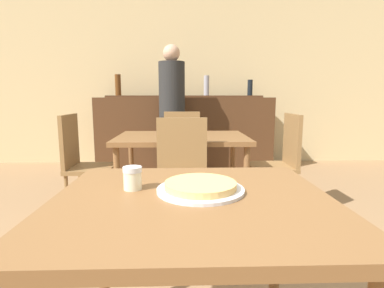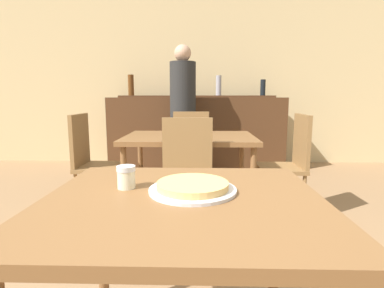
{
  "view_description": "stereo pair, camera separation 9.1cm",
  "coord_description": "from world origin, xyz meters",
  "px_view_note": "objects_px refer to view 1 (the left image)",
  "views": [
    {
      "loc": [
        -0.03,
        -0.99,
        1.1
      ],
      "look_at": [
        0.02,
        0.55,
        0.85
      ],
      "focal_mm": 28.0,
      "sensor_mm": 36.0,
      "label": 1
    },
    {
      "loc": [
        0.06,
        -0.99,
        1.1
      ],
      "look_at": [
        0.02,
        0.55,
        0.85
      ],
      "focal_mm": 28.0,
      "sensor_mm": 36.0,
      "label": 2
    }
  ],
  "objects_px": {
    "chair_far_side_left": "(81,159)",
    "pizza_tray": "(200,187)",
    "cheese_shaker": "(133,178)",
    "chair_far_side_back": "(182,148)",
    "chair_far_side_front": "(182,174)",
    "person_standing": "(172,108)",
    "chair_far_side_right": "(281,158)"
  },
  "relations": [
    {
      "from": "chair_far_side_right",
      "to": "cheese_shaker",
      "type": "distance_m",
      "value": 1.98
    },
    {
      "from": "cheese_shaker",
      "to": "person_standing",
      "type": "xyz_separation_m",
      "value": [
        0.05,
        2.88,
        0.16
      ]
    },
    {
      "from": "chair_far_side_back",
      "to": "cheese_shaker",
      "type": "relative_size",
      "value": 10.94
    },
    {
      "from": "cheese_shaker",
      "to": "pizza_tray",
      "type": "bearing_deg",
      "value": -7.74
    },
    {
      "from": "cheese_shaker",
      "to": "chair_far_side_left",
      "type": "bearing_deg",
      "value": 114.54
    },
    {
      "from": "chair_far_side_back",
      "to": "cheese_shaker",
      "type": "distance_m",
      "value": 2.21
    },
    {
      "from": "chair_far_side_front",
      "to": "chair_far_side_left",
      "type": "distance_m",
      "value": 1.08
    },
    {
      "from": "chair_far_side_front",
      "to": "person_standing",
      "type": "distance_m",
      "value": 1.87
    },
    {
      "from": "chair_far_side_back",
      "to": "chair_far_side_right",
      "type": "height_order",
      "value": "same"
    },
    {
      "from": "cheese_shaker",
      "to": "chair_far_side_back",
      "type": "bearing_deg",
      "value": 85.23
    },
    {
      "from": "chair_far_side_back",
      "to": "cheese_shaker",
      "type": "xyz_separation_m",
      "value": [
        -0.18,
        -2.19,
        0.26
      ]
    },
    {
      "from": "chair_far_side_left",
      "to": "chair_far_side_front",
      "type": "bearing_deg",
      "value": -121.51
    },
    {
      "from": "chair_far_side_front",
      "to": "cheese_shaker",
      "type": "xyz_separation_m",
      "value": [
        -0.18,
        -1.06,
        0.26
      ]
    },
    {
      "from": "chair_far_side_left",
      "to": "chair_far_side_right",
      "type": "bearing_deg",
      "value": -90.0
    },
    {
      "from": "chair_far_side_back",
      "to": "chair_far_side_left",
      "type": "xyz_separation_m",
      "value": [
        -0.92,
        -0.57,
        0.0
      ]
    },
    {
      "from": "chair_far_side_front",
      "to": "cheese_shaker",
      "type": "distance_m",
      "value": 1.1
    },
    {
      "from": "pizza_tray",
      "to": "cheese_shaker",
      "type": "height_order",
      "value": "cheese_shaker"
    },
    {
      "from": "chair_far_side_back",
      "to": "person_standing",
      "type": "bearing_deg",
      "value": -79.08
    },
    {
      "from": "chair_far_side_back",
      "to": "chair_far_side_right",
      "type": "xyz_separation_m",
      "value": [
        0.92,
        -0.57,
        0.0
      ]
    },
    {
      "from": "chair_far_side_right",
      "to": "person_standing",
      "type": "bearing_deg",
      "value": -139.86
    },
    {
      "from": "chair_far_side_front",
      "to": "chair_far_side_right",
      "type": "relative_size",
      "value": 1.0
    },
    {
      "from": "chair_far_side_right",
      "to": "pizza_tray",
      "type": "relative_size",
      "value": 2.93
    },
    {
      "from": "chair_far_side_left",
      "to": "pizza_tray",
      "type": "distance_m",
      "value": 1.95
    },
    {
      "from": "chair_far_side_back",
      "to": "chair_far_side_left",
      "type": "relative_size",
      "value": 1.0
    },
    {
      "from": "cheese_shaker",
      "to": "person_standing",
      "type": "relative_size",
      "value": 0.05
    },
    {
      "from": "chair_far_side_left",
      "to": "cheese_shaker",
      "type": "bearing_deg",
      "value": -155.46
    },
    {
      "from": "chair_far_side_left",
      "to": "pizza_tray",
      "type": "relative_size",
      "value": 2.93
    },
    {
      "from": "chair_far_side_left",
      "to": "person_standing",
      "type": "xyz_separation_m",
      "value": [
        0.79,
        1.25,
        0.42
      ]
    },
    {
      "from": "chair_far_side_front",
      "to": "cheese_shaker",
      "type": "bearing_deg",
      "value": -99.81
    },
    {
      "from": "cheese_shaker",
      "to": "person_standing",
      "type": "distance_m",
      "value": 2.88
    },
    {
      "from": "chair_far_side_back",
      "to": "chair_far_side_right",
      "type": "relative_size",
      "value": 1.0
    },
    {
      "from": "chair_far_side_back",
      "to": "pizza_tray",
      "type": "bearing_deg",
      "value": 91.8
    }
  ]
}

